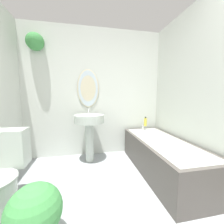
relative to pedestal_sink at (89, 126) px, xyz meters
The scene contains 6 objects.
wall_back 0.69m from the pedestal_sink, 77.70° to the left, with size 2.68×0.29×2.40m.
wall_right 1.81m from the pedestal_sink, 33.05° to the right, with size 0.06×2.58×2.40m.
pedestal_sink is the anchor object (origin of this frame).
bathtub 1.26m from the pedestal_sink, 28.43° to the right, with size 0.67×1.62×0.56m.
shampoo_bottle 1.08m from the pedestal_sink, ahead, with size 0.06×0.06×0.18m.
potted_plant 1.46m from the pedestal_sink, 108.31° to the right, with size 0.39×0.39×0.50m.
Camera 1 is at (-0.19, -0.19, 1.14)m, focal length 22.00 mm.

